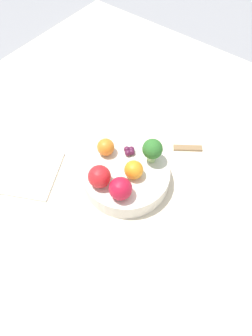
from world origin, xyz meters
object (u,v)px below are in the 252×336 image
at_px(bowl, 126,176).
at_px(napkin, 29,172).
at_px(broccoli, 152,150).
at_px(apple_green, 99,177).
at_px(apple_red, 120,189).
at_px(orange_front, 106,147).
at_px(grape_cluster, 129,151).
at_px(orange_back, 135,169).
at_px(spoon, 188,148).

bearing_deg(bowl, napkin, 31.51).
bearing_deg(broccoli, apple_green, 65.99).
bearing_deg(apple_red, orange_front, -35.75).
relative_size(grape_cluster, napkin, 0.15).
bearing_deg(apple_red, napkin, 15.83).
height_order(apple_green, orange_back, apple_green).
xyz_separation_m(broccoli, apple_green, (0.05, 0.12, -0.01)).
relative_size(apple_red, orange_front, 1.24).
distance_m(broccoli, orange_front, 0.11).
distance_m(broccoli, apple_green, 0.13).
xyz_separation_m(orange_back, grape_cluster, (0.05, -0.04, -0.01)).
relative_size(broccoli, apple_green, 1.28).
xyz_separation_m(orange_front, orange_back, (-0.09, 0.01, 0.00)).
xyz_separation_m(bowl, grape_cluster, (0.02, -0.05, 0.03)).
height_order(apple_red, apple_green, same).
bearing_deg(spoon, napkin, 48.10).
distance_m(apple_red, napkin, 0.25).
relative_size(bowl, apple_red, 3.99).
distance_m(orange_front, grape_cluster, 0.06).
bearing_deg(orange_front, apple_red, 144.25).
bearing_deg(grape_cluster, napkin, 43.68).
relative_size(orange_front, napkin, 0.22).
height_order(broccoli, napkin, broccoli).
xyz_separation_m(bowl, broccoli, (-0.03, -0.06, 0.06)).
distance_m(apple_red, apple_green, 0.05).
height_order(broccoli, grape_cluster, broccoli).
distance_m(bowl, orange_back, 0.05).
bearing_deg(bowl, orange_back, -170.34).
xyz_separation_m(broccoli, grape_cluster, (0.05, 0.01, -0.03)).
xyz_separation_m(orange_front, grape_cluster, (-0.04, -0.03, -0.01)).
bearing_deg(orange_back, broccoli, -97.56).
height_order(bowl, orange_front, orange_front).
bearing_deg(orange_front, grape_cluster, -144.00).
bearing_deg(bowl, apple_green, 67.79).
xyz_separation_m(broccoli, spoon, (-0.04, -0.11, -0.08)).
bearing_deg(broccoli, napkin, 38.47).
xyz_separation_m(bowl, orange_back, (-0.02, -0.00, 0.04)).
bearing_deg(orange_front, orange_back, 174.00).
bearing_deg(bowl, spoon, -110.57).
bearing_deg(apple_green, orange_back, -125.52).
relative_size(orange_back, napkin, 0.23).
distance_m(broccoli, grape_cluster, 0.06).
distance_m(apple_red, spoon, 0.24).
bearing_deg(orange_back, napkin, 29.71).
bearing_deg(apple_red, grape_cluster, -62.35).
xyz_separation_m(napkin, spoon, (-0.27, -0.30, 0.00)).
height_order(orange_back, spoon, orange_back).
xyz_separation_m(apple_green, orange_front, (0.04, -0.07, -0.00)).
bearing_deg(napkin, apple_red, -164.17).
relative_size(grape_cluster, spoon, 0.42).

